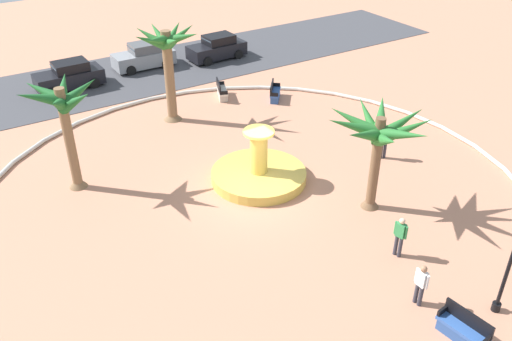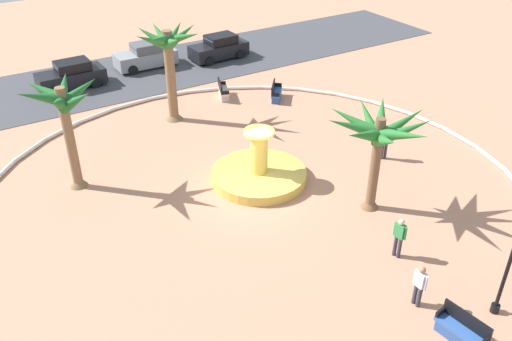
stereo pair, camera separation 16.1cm
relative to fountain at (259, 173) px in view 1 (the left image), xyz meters
name	(u,v)px [view 1 (the left image)]	position (x,y,z in m)	size (l,w,h in m)	color
ground_plane	(255,195)	(-0.78, -0.93, -0.34)	(80.00, 80.00, 0.00)	tan
plaza_curb	(255,193)	(-0.78, -0.93, -0.24)	(23.53, 23.53, 0.20)	silver
street_asphalt	(122,76)	(-0.78, 15.24, -0.32)	(48.00, 8.00, 0.03)	#424247
fountain	(259,173)	(0.00, 0.00, 0.00)	(4.25, 4.25, 2.47)	gold
palm_tree_near_fountain	(379,134)	(2.81, -4.18, 3.05)	(4.18, 4.12, 4.34)	brown
palm_tree_by_curb	(167,52)	(-0.67, 7.70, 3.46)	(3.57, 3.59, 5.18)	brown
palm_tree_mid_plaza	(63,111)	(-7.02, 3.78, 3.30)	(3.39, 3.28, 4.91)	brown
bench_east	(275,94)	(5.56, 7.00, 0.01)	(1.39, 1.56, 1.00)	#335BA8
bench_north	(463,331)	(0.36, -10.94, 0.01)	(0.67, 1.65, 1.00)	#335BA8
bench_southeast	(222,92)	(3.04, 8.86, 0.01)	(1.05, 1.67, 1.00)	beige
person_cyclist_helmet	(421,283)	(0.33, -9.17, 0.55)	(0.22, 0.53, 1.60)	#33333D
person_cyclist_photo	(400,235)	(1.52, -7.06, 0.59)	(0.27, 0.52, 1.66)	#33333D
person_pedestrian_stroll	(385,140)	(6.09, -1.48, 0.62)	(0.52, 0.27, 1.70)	#33333D
parked_car_leftmost	(69,76)	(-4.10, 15.07, 0.44)	(4.04, 1.99, 1.67)	black
parked_car_second	(144,56)	(1.09, 15.95, 0.44)	(4.01, 1.94, 1.67)	gray
parked_car_third	(217,48)	(6.03, 14.88, 0.44)	(4.08, 2.07, 1.67)	black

